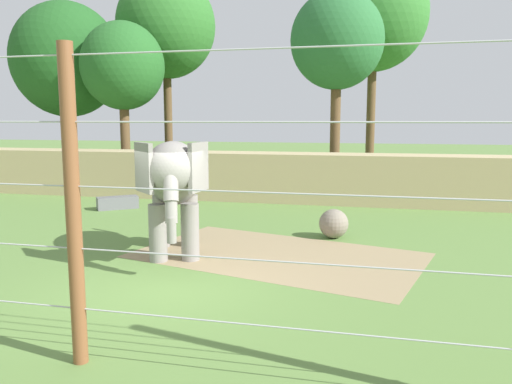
# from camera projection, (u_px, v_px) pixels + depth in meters

# --- Properties ---
(ground_plane) EXTENTS (120.00, 120.00, 0.00)m
(ground_plane) POSITION_uv_depth(u_px,v_px,m) (162.00, 285.00, 9.73)
(ground_plane) COLOR #5B7F3D
(dirt_patch) EXTENTS (7.21, 5.35, 0.01)m
(dirt_patch) POSITION_uv_depth(u_px,v_px,m) (278.00, 255.00, 11.83)
(dirt_patch) COLOR #937F5B
(dirt_patch) RESTS_ON ground
(embankment_wall) EXTENTS (36.00, 1.80, 1.85)m
(embankment_wall) POSITION_uv_depth(u_px,v_px,m) (272.00, 177.00, 19.81)
(embankment_wall) COLOR tan
(embankment_wall) RESTS_ON ground
(elephant) EXTENTS (2.19, 3.47, 2.70)m
(elephant) POSITION_uv_depth(u_px,v_px,m) (173.00, 179.00, 11.51)
(elephant) COLOR gray
(elephant) RESTS_ON ground
(enrichment_ball) EXTENTS (0.78, 0.78, 0.78)m
(enrichment_ball) POSITION_uv_depth(u_px,v_px,m) (334.00, 224.00, 13.50)
(enrichment_ball) COLOR gray
(enrichment_ball) RESTS_ON ground
(cable_fence) EXTENTS (12.55, 0.19, 4.07)m
(cable_fence) POSITION_uv_depth(u_px,v_px,m) (61.00, 207.00, 6.38)
(cable_fence) COLOR brown
(cable_fence) RESTS_ON ground
(feed_trough) EXTENTS (1.41, 1.26, 0.44)m
(feed_trough) POSITION_uv_depth(u_px,v_px,m) (118.00, 203.00, 17.94)
(feed_trough) COLOR slate
(feed_trough) RESTS_ON ground
(tree_far_left) EXTENTS (4.00, 4.00, 8.61)m
(tree_far_left) POSITION_uv_depth(u_px,v_px,m) (337.00, 41.00, 21.74)
(tree_far_left) COLOR brown
(tree_far_left) RESTS_ON ground
(tree_left_of_centre) EXTENTS (3.82, 3.82, 7.58)m
(tree_left_of_centre) POSITION_uv_depth(u_px,v_px,m) (123.00, 67.00, 23.29)
(tree_left_of_centre) COLOR brown
(tree_left_of_centre) RESTS_ON ground
(tree_behind_wall) EXTENTS (5.36, 5.36, 11.16)m
(tree_behind_wall) POSITION_uv_depth(u_px,v_px,m) (374.00, 15.00, 25.45)
(tree_behind_wall) COLOR brown
(tree_behind_wall) RESTS_ON ground
(tree_right_of_centre) EXTENTS (5.38, 5.38, 8.92)m
(tree_right_of_centre) POSITION_uv_depth(u_px,v_px,m) (67.00, 60.00, 25.32)
(tree_right_of_centre) COLOR brown
(tree_right_of_centre) RESTS_ON ground
(tree_far_right) EXTENTS (5.29, 5.29, 10.88)m
(tree_far_right) POSITION_uv_depth(u_px,v_px,m) (166.00, 27.00, 27.21)
(tree_far_right) COLOR brown
(tree_far_right) RESTS_ON ground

